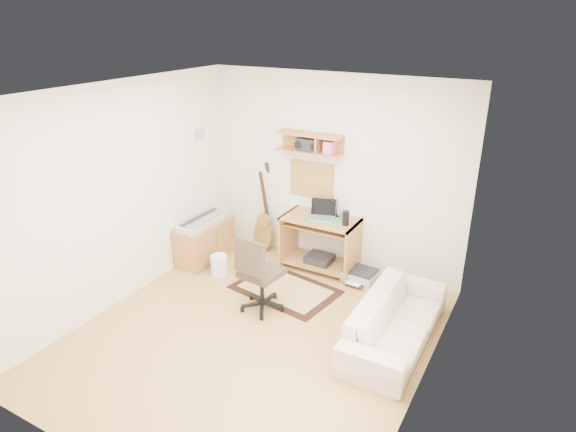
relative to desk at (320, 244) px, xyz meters
The scene contains 22 objects.
floor 1.77m from the desk, 88.92° to the right, with size 3.60×4.00×0.01m, color tan.
ceiling 2.82m from the desk, 88.92° to the right, with size 3.60×4.00×0.01m, color white.
back_wall 0.97m from the desk, 83.40° to the left, with size 3.60×0.01×2.60m, color silver.
left_wall 2.64m from the desk, 135.78° to the right, with size 0.01×4.00×2.60m, color silver.
right_wall 2.68m from the desk, 43.19° to the right, with size 0.01×4.00×2.60m, color silver.
wall_shelf 1.36m from the desk, 150.73° to the left, with size 0.90×0.25×0.26m, color #B2753F.
cork_board 0.88m from the desk, 136.38° to the left, with size 0.64×0.03×0.49m, color tan.
wall_photo 2.22m from the desk, behind, with size 0.02×0.20×0.15m, color #4C8CBF.
desk is the anchor object (origin of this frame).
laptop 0.50m from the desk, 33.58° to the right, with size 0.33×0.33×0.25m, color silver, non-canonical shape.
speaker 0.61m from the desk, ahead, with size 0.09×0.09×0.19m, color black.
desk_lamp 0.56m from the desk, 39.77° to the left, with size 0.09×0.09×0.27m, color black, non-canonical shape.
pencil_cup 0.51m from the desk, 20.18° to the left, with size 0.07×0.07×0.09m, color #2E4E8C.
boombox 1.34m from the desk, 151.59° to the left, with size 0.31×0.14×0.16m, color black.
rug 0.83m from the desk, 99.81° to the right, with size 1.26×0.84×0.02m, color beige.
task_chair 1.24m from the desk, 97.38° to the right, with size 0.49×0.49×0.97m, color #372A20, non-canonical shape.
cabinet 1.64m from the desk, 161.27° to the right, with size 0.40×0.90×0.55m, color #B2753F.
music_keyboard 1.65m from the desk, 161.27° to the right, with size 0.27×0.86×0.08m, color #B2B5BA.
guitar 1.03m from the desk, behind, with size 0.35×0.22×1.32m, color olive, non-canonical shape.
waste_basket 1.38m from the desk, 144.52° to the right, with size 0.23×0.23×0.27m, color white.
printer 0.68m from the desk, ahead, with size 0.42×0.33×0.16m, color #A5A8AA.
sofa 1.78m from the desk, 37.40° to the right, with size 1.75×0.51×0.68m, color beige.
Camera 1 is at (2.54, -3.78, 3.27)m, focal length 30.96 mm.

